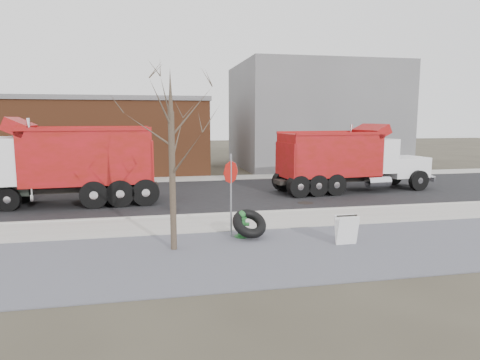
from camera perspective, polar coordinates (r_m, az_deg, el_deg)
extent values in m
plane|color=#383328|center=(15.74, 2.49, -5.80)|extent=(120.00, 120.00, 0.00)
cube|color=slate|center=(12.50, 6.45, -9.51)|extent=(60.00, 5.00, 0.03)
cube|color=#9E9B93|center=(15.97, 2.27, -5.49)|extent=(60.00, 2.50, 0.06)
cube|color=#9E9B93|center=(17.20, 1.23, -4.41)|extent=(60.00, 0.15, 0.11)
cube|color=black|center=(21.77, -1.54, -1.85)|extent=(60.00, 9.40, 0.02)
cube|color=#9E9B93|center=(27.33, -3.64, 0.24)|extent=(60.00, 2.00, 0.06)
cube|color=slate|center=(35.20, 9.72, 8.40)|extent=(12.00, 10.00, 8.00)
cube|color=brown|center=(32.45, -22.83, 5.25)|extent=(20.00, 8.00, 5.00)
cube|color=slate|center=(32.45, -23.09, 9.93)|extent=(20.20, 8.20, 0.30)
cylinder|color=#382D23|center=(12.35, -8.99, -0.31)|extent=(0.18, 0.18, 4.00)
cone|color=#382D23|center=(12.25, -9.27, 11.81)|extent=(0.14, 0.14, 1.20)
cylinder|color=#2A6F34|center=(13.91, 0.22, -7.55)|extent=(0.47, 0.47, 0.06)
cylinder|color=#2A6F34|center=(13.82, 0.22, -6.27)|extent=(0.25, 0.25, 0.64)
cylinder|color=#2A6F34|center=(13.75, 0.22, -5.10)|extent=(0.32, 0.32, 0.05)
sphere|color=#2A6F34|center=(13.73, 0.22, -4.66)|extent=(0.26, 0.26, 0.26)
cylinder|color=#2A6F34|center=(13.70, 0.22, -4.23)|extent=(0.05, 0.05, 0.06)
cylinder|color=#2A6F34|center=(13.82, -0.53, -5.85)|extent=(0.16, 0.16, 0.12)
cylinder|color=#2A6F34|center=(13.77, 0.98, -5.91)|extent=(0.16, 0.16, 0.12)
cylinder|color=#2A6F34|center=(13.63, 0.11, -6.15)|extent=(0.20, 0.18, 0.16)
torus|color=black|center=(13.69, 1.26, -5.82)|extent=(1.34, 1.31, 0.93)
cylinder|color=gray|center=(13.65, -1.21, -2.16)|extent=(0.06, 0.06, 2.71)
cylinder|color=#A3110B|center=(13.53, -1.22, 1.06)|extent=(0.56, 0.52, 0.73)
cube|color=white|center=(13.29, 14.18, -6.59)|extent=(0.65, 0.22, 0.89)
cube|color=white|center=(13.45, 13.83, -6.40)|extent=(0.65, 0.22, 0.89)
cube|color=black|center=(13.26, 14.07, -4.64)|extent=(0.65, 0.04, 0.04)
cube|color=black|center=(23.30, 14.45, 0.17)|extent=(8.41, 1.70, 0.22)
cube|color=white|center=(25.13, 20.91, 1.69)|extent=(2.33, 2.12, 1.08)
cube|color=silver|center=(25.81, 22.78, 1.75)|extent=(0.23, 1.71, 0.98)
cube|color=white|center=(23.94, 17.42, 3.20)|extent=(1.79, 2.40, 1.76)
cube|color=black|center=(24.34, 18.92, 4.37)|extent=(0.25, 1.95, 0.78)
cube|color=#A90E19|center=(22.51, 11.82, 3.36)|extent=(5.10, 2.83, 2.15)
cylinder|color=silver|center=(24.21, 14.55, 4.41)|extent=(0.15, 0.15, 2.35)
cylinder|color=black|center=(26.15, 19.76, 0.58)|extent=(1.10, 0.40, 1.08)
cylinder|color=black|center=(24.52, 22.73, -0.06)|extent=(1.10, 0.40, 1.08)
cylinder|color=black|center=(22.96, 8.01, -0.02)|extent=(1.10, 0.40, 1.08)
cylinder|color=black|center=(21.30, 10.18, -0.70)|extent=(1.10, 0.40, 1.08)
cube|color=black|center=(20.41, -23.26, -1.20)|extent=(8.81, 1.59, 0.24)
cube|color=white|center=(20.52, -27.95, 2.36)|extent=(1.90, 2.59, 1.93)
cube|color=#A90E19|center=(20.10, -19.55, 3.04)|extent=(5.54, 2.97, 2.36)
cylinder|color=silver|center=(19.32, -26.20, 3.60)|extent=(0.16, 0.16, 2.57)
cylinder|color=black|center=(19.23, -15.69, -1.68)|extent=(1.20, 0.41, 1.18)
cylinder|color=black|center=(21.26, -15.72, -0.76)|extent=(1.20, 0.41, 1.18)
cube|color=black|center=(20.89, -28.19, -0.25)|extent=(2.09, 1.88, 0.98)
cube|color=silver|center=(20.54, -25.40, -0.20)|extent=(0.17, 1.56, 0.89)
cylinder|color=black|center=(21.80, -26.71, -1.38)|extent=(1.00, 0.34, 0.98)
cylinder|color=black|center=(20.02, -28.51, -2.28)|extent=(1.00, 0.34, 0.98)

